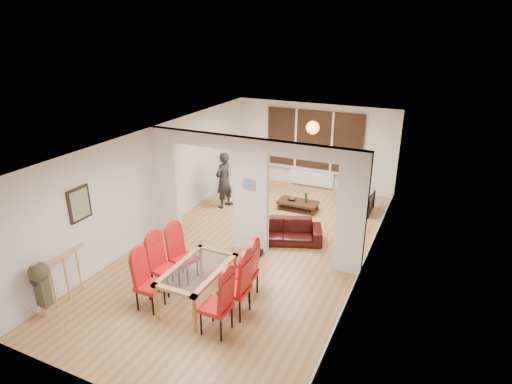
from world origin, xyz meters
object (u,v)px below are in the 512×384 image
Objects in this scene: dining_chair_lc at (184,255)px; dining_chair_lb at (165,266)px; dining_chair_la at (149,283)px; television at (368,204)px; bowl at (292,199)px; armchair at (238,190)px; person at (224,180)px; dining_chair_ra at (216,303)px; dining_chair_rc at (244,270)px; dining_table at (198,285)px; dining_chair_rb at (235,285)px; sofa at (283,231)px; bottle at (306,197)px; coffee_table at (298,205)px.

dining_chair_lb is at bearing -89.16° from dining_chair_lc.
dining_chair_la reaches higher than television.
armchair is at bearing -175.31° from bowl.
dining_chair_la is 6.48m from television.
television is (3.72, 1.30, -0.53)m from person.
dining_chair_ra is 1.10m from dining_chair_rc.
dining_chair_rb is at bearing -0.38° from dining_table.
sofa is (-0.16, 3.42, -0.30)m from dining_chair_ra.
bottle is at bearing 119.52° from person.
television is at bearing 78.00° from dining_chair_ra.
sofa is (0.53, 2.87, -0.10)m from dining_table.
dining_chair_lc is 1.51× the size of armchair.
dining_chair_rb is 0.65× the size of sofa.
sofa is at bearing 79.45° from dining_table.
bowl is (-1.96, -0.62, 0.03)m from television.
coffee_table is 0.24m from bowl.
dining_chair_rb reaches higher than dining_chair_lb.
person reaches higher than armchair.
dining_chair_rc reaches higher than dining_table.
bowl is (-0.71, 4.77, -0.30)m from dining_chair_rb.
dining_chair_lc is 4.38m from bottle.
bowl is at bearing 106.66° from television.
television is 2.06m from bowl.
dining_chair_ra is at bearing -13.55° from dining_chair_lb.
person reaches higher than dining_chair_rb.
dining_chair_rc is at bearing 163.71° from television.
bottle is at bearing 93.15° from dining_chair_ra.
dining_table is 0.79m from dining_chair_lb.
coffee_table is at bearing 87.14° from dining_table.
bowl is at bearing 89.41° from dining_chair_lb.
armchair reaches higher than bowl.
dining_chair_rb is at bearing 17.81° from dining_chair_la.
sofa is 1.91m from bottle.
sofa is at bearing 27.69° from armchair.
dining_chair_la is 1.19× the size of television.
dining_chair_rc is 1.25× the size of television.
dining_chair_rb reaches higher than bottle.
dining_chair_lc is 0.99× the size of dining_chair_rc.
dining_chair_la is 1.71m from dining_chair_rc.
dining_table is 0.86m from dining_chair_lc.
person is at bearing 130.59° from sofa.
armchair is at bearing 108.40° from dining_table.
sofa is (1.23, 3.36, -0.26)m from dining_chair_la.
bottle is (-1.56, -0.61, 0.15)m from television.
dining_chair_rb is at bearing -83.77° from coffee_table.
bottle reaches higher than coffee_table.
dining_chair_la is at bearing 177.96° from dining_chair_ra.
dining_chair_la is at bearing 24.38° from person.
dining_table is 2.92m from sofa.
dining_chair_la is 0.56m from dining_chair_lb.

